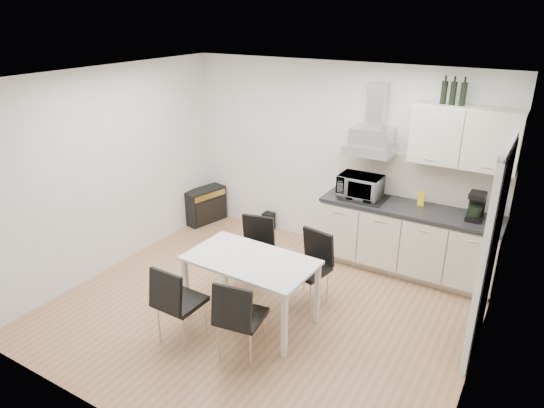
{
  "coord_description": "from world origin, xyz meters",
  "views": [
    {
      "loc": [
        2.52,
        -4.0,
        3.23
      ],
      "look_at": [
        -0.16,
        0.51,
        1.1
      ],
      "focal_mm": 32.0,
      "sensor_mm": 36.0,
      "label": 1
    }
  ],
  "objects_px": {
    "chair_near_right": "(242,317)",
    "guitar_amp": "(205,205)",
    "floor_speaker": "(269,221)",
    "kitchenette": "(413,213)",
    "chair_near_left": "(181,302)",
    "dining_table": "(251,266)",
    "chair_far_left": "(254,254)",
    "chair_far_right": "(308,271)"
  },
  "relations": [
    {
      "from": "dining_table",
      "to": "chair_far_left",
      "type": "bearing_deg",
      "value": 122.26
    },
    {
      "from": "chair_far_right",
      "to": "floor_speaker",
      "type": "xyz_separation_m",
      "value": [
        -1.45,
        1.53,
        -0.3
      ]
    },
    {
      "from": "chair_near_left",
      "to": "chair_near_right",
      "type": "distance_m",
      "value": 0.68
    },
    {
      "from": "chair_far_right",
      "to": "chair_near_left",
      "type": "relative_size",
      "value": 1.0
    },
    {
      "from": "chair_near_right",
      "to": "guitar_amp",
      "type": "distance_m",
      "value": 3.37
    },
    {
      "from": "chair_near_right",
      "to": "floor_speaker",
      "type": "relative_size",
      "value": 3.19
    },
    {
      "from": "guitar_amp",
      "to": "dining_table",
      "type": "bearing_deg",
      "value": -27.8
    },
    {
      "from": "chair_far_left",
      "to": "floor_speaker",
      "type": "height_order",
      "value": "chair_far_left"
    },
    {
      "from": "chair_far_right",
      "to": "chair_near_right",
      "type": "bearing_deg",
      "value": 92.89
    },
    {
      "from": "chair_near_left",
      "to": "guitar_amp",
      "type": "distance_m",
      "value": 3.03
    },
    {
      "from": "dining_table",
      "to": "chair_near_right",
      "type": "height_order",
      "value": "chair_near_right"
    },
    {
      "from": "kitchenette",
      "to": "chair_near_left",
      "type": "bearing_deg",
      "value": -121.61
    },
    {
      "from": "chair_near_left",
      "to": "guitar_amp",
      "type": "relative_size",
      "value": 1.23
    },
    {
      "from": "dining_table",
      "to": "guitar_amp",
      "type": "xyz_separation_m",
      "value": [
        -2.09,
        1.86,
        -0.39
      ]
    },
    {
      "from": "dining_table",
      "to": "chair_near_right",
      "type": "relative_size",
      "value": 1.59
    },
    {
      "from": "kitchenette",
      "to": "floor_speaker",
      "type": "distance_m",
      "value": 2.34
    },
    {
      "from": "chair_far_left",
      "to": "chair_near_right",
      "type": "xyz_separation_m",
      "value": [
        0.6,
        -1.15,
        0.0
      ]
    },
    {
      "from": "chair_far_right",
      "to": "chair_near_right",
      "type": "distance_m",
      "value": 1.14
    },
    {
      "from": "chair_far_left",
      "to": "chair_far_right",
      "type": "height_order",
      "value": "same"
    },
    {
      "from": "chair_far_left",
      "to": "chair_near_right",
      "type": "relative_size",
      "value": 1.0
    },
    {
      "from": "guitar_amp",
      "to": "chair_near_right",
      "type": "bearing_deg",
      "value": -32.02
    },
    {
      "from": "guitar_amp",
      "to": "kitchenette",
      "type": "bearing_deg",
      "value": 15.33
    },
    {
      "from": "chair_far_right",
      "to": "guitar_amp",
      "type": "bearing_deg",
      "value": -17.16
    },
    {
      "from": "kitchenette",
      "to": "guitar_amp",
      "type": "xyz_separation_m",
      "value": [
        -3.27,
        -0.08,
        -0.55
      ]
    },
    {
      "from": "dining_table",
      "to": "floor_speaker",
      "type": "xyz_separation_m",
      "value": [
        -1.05,
        2.11,
        -0.53
      ]
    },
    {
      "from": "kitchenette",
      "to": "chair_far_left",
      "type": "distance_m",
      "value": 2.08
    },
    {
      "from": "dining_table",
      "to": "chair_far_left",
      "type": "relative_size",
      "value": 1.59
    },
    {
      "from": "chair_far_left",
      "to": "floor_speaker",
      "type": "relative_size",
      "value": 3.19
    },
    {
      "from": "kitchenette",
      "to": "chair_near_left",
      "type": "distance_m",
      "value": 3.08
    },
    {
      "from": "dining_table",
      "to": "guitar_amp",
      "type": "bearing_deg",
      "value": 140.33
    },
    {
      "from": "chair_near_left",
      "to": "floor_speaker",
      "type": "xyz_separation_m",
      "value": [
        -0.63,
        2.77,
        -0.3
      ]
    },
    {
      "from": "chair_near_right",
      "to": "chair_near_left",
      "type": "bearing_deg",
      "value": -179.87
    },
    {
      "from": "kitchenette",
      "to": "chair_far_right",
      "type": "distance_m",
      "value": 1.62
    },
    {
      "from": "chair_near_left",
      "to": "chair_near_right",
      "type": "bearing_deg",
      "value": 10.15
    },
    {
      "from": "chair_near_right",
      "to": "floor_speaker",
      "type": "height_order",
      "value": "chair_near_right"
    },
    {
      "from": "kitchenette",
      "to": "chair_far_right",
      "type": "relative_size",
      "value": 2.86
    },
    {
      "from": "dining_table",
      "to": "chair_near_right",
      "type": "distance_m",
      "value": 0.65
    },
    {
      "from": "dining_table",
      "to": "guitar_amp",
      "type": "height_order",
      "value": "dining_table"
    },
    {
      "from": "chair_far_left",
      "to": "floor_speaker",
      "type": "distance_m",
      "value": 1.7
    },
    {
      "from": "guitar_amp",
      "to": "floor_speaker",
      "type": "relative_size",
      "value": 2.59
    },
    {
      "from": "guitar_amp",
      "to": "floor_speaker",
      "type": "height_order",
      "value": "guitar_amp"
    },
    {
      "from": "kitchenette",
      "to": "dining_table",
      "type": "bearing_deg",
      "value": -121.33
    }
  ]
}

